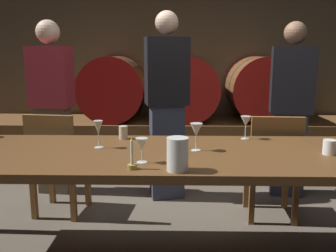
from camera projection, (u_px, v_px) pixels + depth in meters
ground_plane at (197, 250)px, 2.62m from camera, size 7.62×7.62×0.00m
back_wall at (187, 57)px, 5.24m from camera, size 5.86×0.24×2.59m
barrel_shelf at (188, 138)px, 4.91m from camera, size 5.28×0.90×0.50m
wine_barrel_left at (114, 88)px, 4.80m from camera, size 0.82×0.79×0.82m
wine_barrel_center at (186, 88)px, 4.78m from camera, size 0.82×0.79×0.82m
wine_barrel_right at (261, 89)px, 4.76m from camera, size 0.82×0.79×0.82m
dining_table at (165, 161)px, 2.34m from camera, size 2.88×0.92×0.75m
chair_left at (56, 160)px, 3.09m from camera, size 0.44×0.44×0.88m
chair_right at (273, 162)px, 3.01m from camera, size 0.42×0.42×0.88m
guest_left at (52, 106)px, 3.58m from camera, size 0.40×0.27×1.65m
guest_center at (167, 105)px, 3.43m from camera, size 0.42×0.31×1.72m
guest_right at (291, 109)px, 3.51m from camera, size 0.41×0.30×1.63m
candle_right at (132, 160)px, 1.98m from camera, size 0.05×0.05×0.18m
pitcher at (178, 154)px, 1.95m from camera, size 0.11×0.11×0.18m
wine_glass_left at (98, 128)px, 2.41m from camera, size 0.06×0.06×0.18m
wine_glass_center_left at (142, 145)px, 2.08m from camera, size 0.07×0.07×0.14m
wine_glass_center_right at (196, 131)px, 2.34m from camera, size 0.08×0.08×0.17m
wine_glass_right at (246, 122)px, 2.65m from camera, size 0.08×0.08×0.17m
cup_center_right at (123, 132)px, 2.67m from camera, size 0.06×0.06×0.09m
cup_far_right at (330, 147)px, 2.27m from camera, size 0.08×0.08×0.09m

